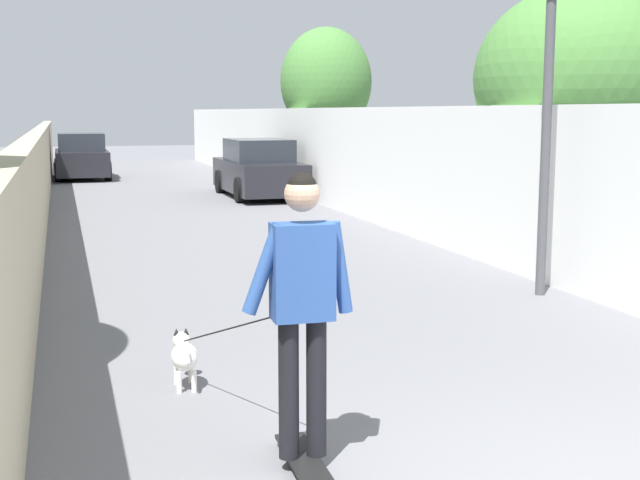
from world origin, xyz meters
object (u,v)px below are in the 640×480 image
Objects in this scene: person_skateboarder at (302,292)px; car_far at (82,158)px; tree_right_far at (575,79)px; car_near at (259,170)px; dog at (185,355)px; skateboard at (303,458)px; tree_right_mid at (326,82)px; lamp_post at (549,70)px.

person_skateboarder reaches higher than car_far.
tree_right_far is 11.26m from car_near.
skateboard is at bearing -165.13° from dog.
car_far is at bearing 0.53° from dog.
car_near and car_far have the same top height.
tree_right_far reaches higher than car_far.
lamp_post is at bearing 173.71° from tree_right_mid.
car_far is (24.93, 0.70, 0.65)m from skateboard.
tree_right_mid reaches higher than lamp_post.
lamp_post is at bearing -166.56° from car_far.
lamp_post is (-13.73, 1.51, -0.31)m from tree_right_mid.
tree_right_far is 0.94× the size of car_near.
car_near is (10.80, 2.46, -2.04)m from tree_right_far.
skateboard is at bearing 136.12° from tree_right_far.
skateboard is (-4.14, 4.26, -2.69)m from lamp_post.
dog is (-4.52, 6.61, -2.48)m from tree_right_far.
skateboard is 17.57m from car_near.
skateboard is 0.18× the size of car_near.
tree_right_far is at bearing -39.79° from lamp_post.
dog is (-2.29, 4.75, -2.49)m from lamp_post.
tree_right_mid is 1.04× the size of car_near.
tree_right_far is at bearing -43.88° from skateboard.
person_skateboarder is (-0.00, -0.00, 1.09)m from skateboard.
tree_right_mid is at bearing -17.92° from person_skateboarder.
tree_right_mid is at bearing -17.92° from skateboard.
person_skateboarder is 0.41× the size of car_near.
car_near is (17.17, -3.66, 0.65)m from skateboard.
tree_right_mid is 1.15× the size of lamp_post.
skateboard is at bearing 162.08° from tree_right_mid.
tree_right_far is 8.98m from person_skateboarder.
car_near is at bearing -15.17° from dog.
dog is at bearing 14.87° from skateboard.
tree_right_far is 8.39m from dog.
skateboard is (-6.37, 6.12, -2.69)m from tree_right_far.
tree_right_far is 1.93× the size of dog.
lamp_post is (-2.23, 1.86, 0.01)m from tree_right_far.
car_far is at bearing 1.62° from person_skateboarder.
lamp_post is at bearing -177.36° from car_near.
dog is (1.85, 0.49, -0.88)m from person_skateboarder.
tree_right_far is (-11.50, -0.35, -0.31)m from tree_right_mid.
tree_right_far is at bearing -43.88° from person_skateboarder.
tree_right_mid is at bearing -21.36° from dog.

